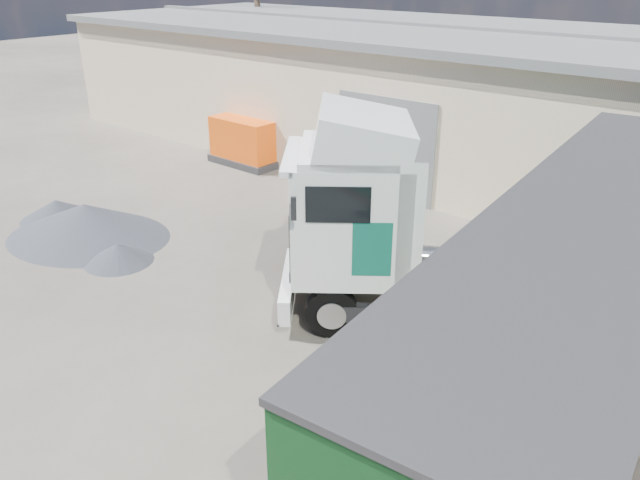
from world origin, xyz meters
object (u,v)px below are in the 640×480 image
Objects in this scene: panel_van at (365,173)px; box_trailer at (585,297)px; tractor_unit at (391,230)px; orange_skip at (248,144)px.

box_trailer is at bearing -43.80° from panel_van.
tractor_unit is at bearing -56.67° from panel_van.
box_trailer is at bearing 35.41° from tractor_unit.
box_trailer is 4.35× the size of orange_skip.
tractor_unit reaches higher than box_trailer.
box_trailer is 17.93m from orange_skip.
tractor_unit is 8.00m from panel_van.
box_trailer is 12.55m from panel_van.
orange_skip is at bearing 148.92° from box_trailer.
panel_van is (-5.06, 6.08, -1.22)m from tractor_unit.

